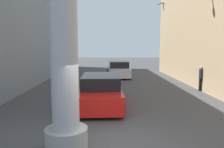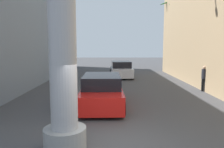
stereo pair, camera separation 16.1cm
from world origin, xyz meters
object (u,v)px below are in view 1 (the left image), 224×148
(palm_tree_far_right, at_px, (170,29))
(palm_tree_mid_right, at_px, (193,20))
(car_far, at_px, (118,70))
(pedestrian_mid_right, at_px, (201,76))
(street_lamp, at_px, (209,25))
(traffic_light_mast, at_px, (17,16))
(car_lead, at_px, (101,91))

(palm_tree_far_right, relative_size, palm_tree_mid_right, 1.00)
(car_far, height_order, pedestrian_mid_right, pedestrian_mid_right)
(street_lamp, distance_m, traffic_light_mast, 11.30)
(car_lead, relative_size, palm_tree_mid_right, 0.60)
(street_lamp, xyz_separation_m, car_far, (-5.33, 7.21, -3.60))
(traffic_light_mast, xyz_separation_m, car_far, (5.79, 9.19, -3.81))
(car_far, distance_m, pedestrian_mid_right, 8.54)
(street_lamp, relative_size, traffic_light_mast, 1.10)
(palm_tree_far_right, bearing_deg, street_lamp, -93.57)
(street_lamp, relative_size, palm_tree_far_right, 0.87)
(street_lamp, distance_m, pedestrian_mid_right, 3.37)
(pedestrian_mid_right, bearing_deg, palm_tree_far_right, 85.68)
(palm_tree_far_right, distance_m, pedestrian_mid_right, 11.66)
(car_far, bearing_deg, palm_tree_far_right, 34.76)
(traffic_light_mast, height_order, pedestrian_mid_right, traffic_light_mast)
(car_far, relative_size, palm_tree_far_right, 0.52)
(car_lead, distance_m, pedestrian_mid_right, 7.46)
(car_lead, relative_size, palm_tree_far_right, 0.60)
(street_lamp, relative_size, palm_tree_mid_right, 0.87)
(car_lead, bearing_deg, car_far, 82.20)
(street_lamp, bearing_deg, car_lead, -155.95)
(traffic_light_mast, height_order, palm_tree_far_right, palm_tree_far_right)
(traffic_light_mast, relative_size, palm_tree_far_right, 0.79)
(traffic_light_mast, bearing_deg, palm_tree_mid_right, 30.32)
(traffic_light_mast, relative_size, palm_tree_mid_right, 0.79)
(palm_tree_far_right, bearing_deg, car_lead, -117.31)
(pedestrian_mid_right, bearing_deg, street_lamp, -75.33)
(palm_tree_far_right, bearing_deg, pedestrian_mid_right, -94.32)
(traffic_light_mast, relative_size, car_far, 1.51)
(street_lamp, bearing_deg, traffic_light_mast, -169.88)
(car_far, bearing_deg, street_lamp, -53.54)
(traffic_light_mast, bearing_deg, car_far, 57.79)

